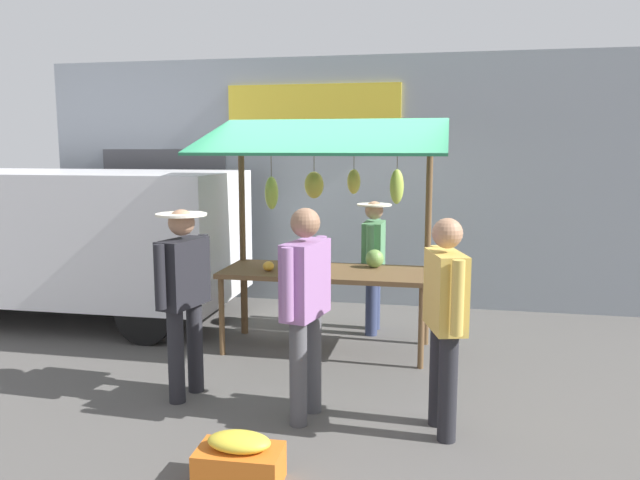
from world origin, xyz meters
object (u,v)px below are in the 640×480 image
Objects in this scene: parked_van at (53,231)px; shopper_in_striped_shirt at (306,298)px; shopper_in_grey_tee at (184,287)px; vendor_with_sunhat at (374,256)px; shopper_with_ponytail at (445,310)px; produce_crate_near at (239,461)px; market_stall at (326,208)px.

shopper_in_striped_shirt is at bearing 148.11° from parked_van.
shopper_in_grey_tee is 0.38× the size of parked_van.
vendor_with_sunhat is 2.66m from shopper_with_ponytail.
shopper_in_striped_shirt is 1.38m from produce_crate_near.
parked_van is at bearing -8.88° from market_stall.
shopper_with_ponytail is at bearing 124.86° from market_stall.
shopper_with_ponytail is at bearing 153.63° from parked_van.
shopper_in_grey_tee is at bearing 141.44° from parked_van.
shopper_in_striped_shirt is 1.09m from shopper_with_ponytail.
shopper_in_striped_shirt reaches higher than shopper_with_ponytail.
shopper_in_striped_shirt is at bearing -88.13° from shopper_in_grey_tee.
shopper_with_ponytail is 2.94× the size of produce_crate_near.
produce_crate_near is (0.03, 2.83, -1.39)m from market_stall.
shopper_with_ponytail is at bearing -83.92° from shopper_in_grey_tee.
vendor_with_sunhat is 0.91× the size of shopper_in_striped_shirt.
shopper_in_striped_shirt is 3.02× the size of produce_crate_near.
market_stall is at bearing 19.35° from shopper_with_ponytail.
shopper_with_ponytail is (-2.22, 0.26, -0.02)m from shopper_in_grey_tee.
shopper_in_grey_tee is 3.45m from parked_van.
produce_crate_near is at bearing -131.34° from shopper_in_grey_tee.
market_stall is 1.86m from shopper_in_striped_shirt.
market_stall is 1.50× the size of shopper_with_ponytail.
parked_van is (2.71, -2.12, 0.14)m from shopper_in_grey_tee.
vendor_with_sunhat reaches higher than produce_crate_near.
shopper_with_ponytail reaches higher than shopper_in_grey_tee.
shopper_in_striped_shirt is at bearing 95.75° from market_stall.
market_stall is 1.60× the size of vendor_with_sunhat.
shopper_in_striped_shirt is (-0.18, 1.77, -0.54)m from market_stall.
shopper_in_grey_tee is 2.93× the size of produce_crate_near.
market_stall reaches higher than shopper_with_ponytail.
shopper_in_grey_tee is at bearing -30.15° from vendor_with_sunhat.
market_stall reaches higher than vendor_with_sunhat.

